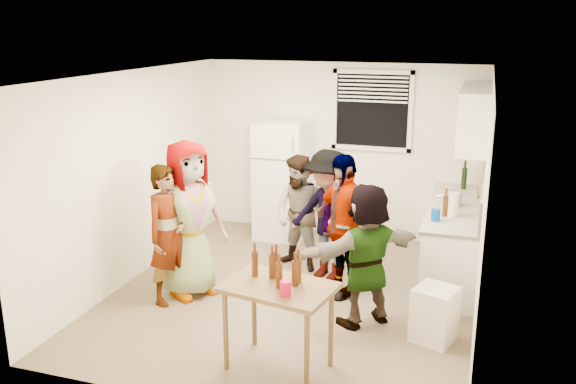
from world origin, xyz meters
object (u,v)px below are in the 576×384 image
(guest_orange, at_px, (364,322))
(guest_stripe, at_px, (172,300))
(beer_bottle_counter, at_px, (445,216))
(guest_black, at_px, (341,293))
(trash_bin, at_px, (434,317))
(refrigerator, at_px, (283,180))
(kettle, at_px, (452,206))
(guest_back_left, at_px, (300,268))
(guest_back_right, at_px, (327,277))
(blue_cup, at_px, (435,221))
(guest_grey, at_px, (193,293))
(wine_bottle, at_px, (463,189))
(red_cup, at_px, (286,295))
(beer_bottle_table, at_px, (272,278))
(serving_table, at_px, (279,367))

(guest_orange, bearing_deg, guest_stripe, -40.13)
(beer_bottle_counter, height_order, guest_orange, beer_bottle_counter)
(guest_black, bearing_deg, guest_stripe, -115.08)
(trash_bin, bearing_deg, guest_black, 144.78)
(refrigerator, relative_size, kettle, 6.58)
(kettle, bearing_deg, guest_orange, -99.62)
(kettle, relative_size, guest_back_left, 0.18)
(refrigerator, xyz_separation_m, guest_back_left, (0.61, -1.12, -0.85))
(guest_back_right, bearing_deg, kettle, 40.10)
(blue_cup, xyz_separation_m, guest_grey, (-2.64, -0.79, -0.90))
(guest_orange, bearing_deg, guest_grey, -47.00)
(blue_cup, relative_size, trash_bin, 0.24)
(beer_bottle_counter, distance_m, blue_cup, 0.22)
(wine_bottle, distance_m, guest_back_right, 2.22)
(wine_bottle, bearing_deg, guest_grey, -141.56)
(guest_orange, bearing_deg, wine_bottle, -153.59)
(beer_bottle_counter, height_order, blue_cup, beer_bottle_counter)
(guest_back_left, bearing_deg, guest_stripe, -112.68)
(beer_bottle_counter, bearing_deg, kettle, 83.60)
(red_cup, relative_size, guest_stripe, 0.08)
(beer_bottle_table, relative_size, guest_orange, 0.14)
(guest_back_left, bearing_deg, serving_table, -60.94)
(refrigerator, bearing_deg, guest_back_left, -61.34)
(beer_bottle_counter, xyz_separation_m, blue_cup, (-0.09, -0.20, 0.00))
(beer_bottle_table, distance_m, guest_back_right, 2.13)
(blue_cup, height_order, guest_stripe, blue_cup)
(serving_table, bearing_deg, beer_bottle_counter, 60.02)
(serving_table, bearing_deg, refrigerator, 107.86)
(guest_grey, bearing_deg, wine_bottle, -16.94)
(kettle, xyz_separation_m, beer_bottle_counter, (-0.05, -0.45, 0.00))
(trash_bin, distance_m, guest_black, 1.39)
(guest_stripe, distance_m, guest_orange, 2.17)
(kettle, distance_m, beer_bottle_table, 2.87)
(trash_bin, relative_size, red_cup, 4.31)
(serving_table, bearing_deg, trash_bin, 35.81)
(red_cup, distance_m, guest_grey, 2.24)
(beer_bottle_counter, height_order, beer_bottle_table, beer_bottle_counter)
(beer_bottle_table, xyz_separation_m, red_cup, (0.23, -0.30, 0.00))
(kettle, bearing_deg, serving_table, -100.50)
(serving_table, distance_m, guest_stripe, 1.84)
(kettle, height_order, serving_table, kettle)
(guest_back_right, bearing_deg, guest_back_left, 176.69)
(beer_bottle_counter, height_order, guest_back_right, beer_bottle_counter)
(guest_back_left, bearing_deg, guest_back_right, -5.73)
(blue_cup, bearing_deg, guest_stripe, -159.31)
(guest_grey, relative_size, guest_orange, 1.20)
(blue_cup, distance_m, serving_table, 2.47)
(refrigerator, distance_m, red_cup, 3.76)
(trash_bin, bearing_deg, guest_back_left, 143.05)
(beer_bottle_table, relative_size, guest_stripe, 0.13)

